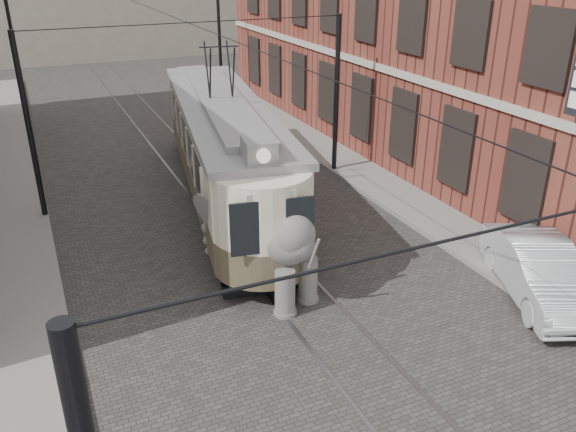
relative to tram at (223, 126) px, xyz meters
name	(u,v)px	position (x,y,z in m)	size (l,w,h in m)	color
ground	(272,265)	(-0.38, -5.14, -2.66)	(120.00, 120.00, 0.00)	#3C3A38
tram_rails	(272,265)	(-0.38, -5.14, -2.65)	(1.54, 80.00, 0.02)	slate
sidewalk_right	(445,225)	(5.62, -5.14, -2.59)	(2.00, 60.00, 0.15)	slate
sidewalk_left	(23,317)	(-6.88, -5.14, -2.59)	(2.00, 60.00, 0.15)	slate
brick_building	(423,2)	(10.62, 3.86, 3.34)	(8.00, 26.00, 12.00)	maroon
catenary	(207,119)	(-0.58, -0.14, 0.34)	(11.00, 30.20, 6.00)	black
tram	(223,126)	(0.00, 0.00, 0.00)	(2.77, 13.41, 5.32)	beige
elephant	(271,249)	(-0.98, -6.55, -1.33)	(2.39, 4.33, 2.65)	#605D59
parked_car	(539,271)	(5.14, -9.40, -1.92)	(1.57, 4.47, 1.47)	#A4A6A9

